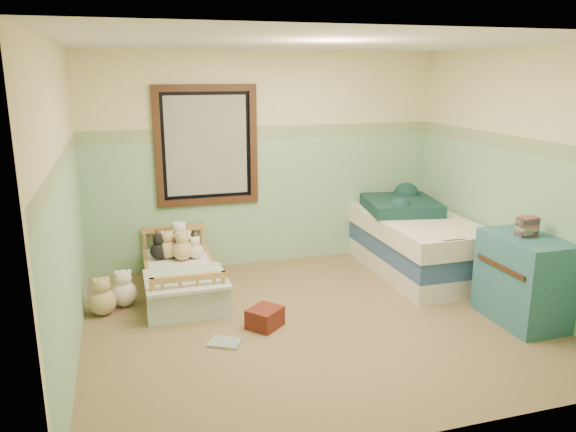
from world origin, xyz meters
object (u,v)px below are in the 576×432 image
object	(u,v)px
toddler_bed_frame	(182,285)
plush_floor_cream	(124,294)
red_pillow	(265,318)
dresser	(523,279)
plush_floor_tan	(103,302)
floor_book	(225,343)
twin_bed_frame	(414,262)

from	to	relation	value
toddler_bed_frame	plush_floor_cream	size ratio (longest dim) A/B	5.63
red_pillow	dresser	bearing A→B (deg)	-13.33
plush_floor_tan	toddler_bed_frame	bearing A→B (deg)	22.29
plush_floor_tan	dresser	xyz separation A→B (m)	(3.74, -1.26, 0.28)
plush_floor_tan	floor_book	size ratio (longest dim) A/B	1.00
floor_book	plush_floor_cream	bearing A→B (deg)	155.45
plush_floor_cream	twin_bed_frame	bearing A→B (deg)	0.96
toddler_bed_frame	plush_floor_tan	xyz separation A→B (m)	(-0.78, -0.32, 0.04)
plush_floor_tan	dresser	distance (m)	3.96
twin_bed_frame	red_pillow	world-z (taller)	twin_bed_frame
toddler_bed_frame	plush_floor_cream	world-z (taller)	plush_floor_cream
toddler_bed_frame	dresser	xyz separation A→B (m)	(2.96, -1.58, 0.32)
plush_floor_cream	dresser	xyz separation A→B (m)	(3.54, -1.42, 0.28)
dresser	red_pillow	xyz separation A→B (m)	(-2.32, 0.55, -0.32)
toddler_bed_frame	twin_bed_frame	xyz separation A→B (m)	(2.67, -0.11, 0.02)
twin_bed_frame	dresser	world-z (taller)	dresser
toddler_bed_frame	dresser	distance (m)	3.37
twin_bed_frame	red_pillow	bearing A→B (deg)	-155.64
red_pillow	floor_book	bearing A→B (deg)	-151.80
dresser	plush_floor_tan	bearing A→B (deg)	161.35
dresser	red_pillow	bearing A→B (deg)	166.67
toddler_bed_frame	plush_floor_cream	xyz separation A→B (m)	(-0.58, -0.17, 0.04)
toddler_bed_frame	plush_floor_tan	bearing A→B (deg)	-157.71
dresser	floor_book	distance (m)	2.78
plush_floor_tan	dresser	world-z (taller)	dresser
toddler_bed_frame	twin_bed_frame	size ratio (longest dim) A/B	0.76
twin_bed_frame	red_pillow	distance (m)	2.24
plush_floor_cream	dresser	world-z (taller)	dresser
plush_floor_cream	twin_bed_frame	size ratio (longest dim) A/B	0.14
dresser	red_pillow	distance (m)	2.41
plush_floor_tan	twin_bed_frame	distance (m)	3.46
plush_floor_tan	red_pillow	bearing A→B (deg)	-26.66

